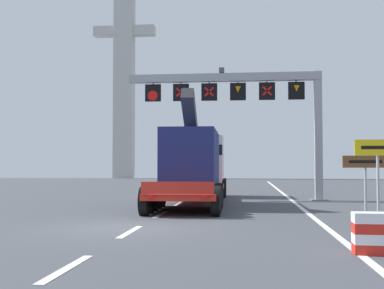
% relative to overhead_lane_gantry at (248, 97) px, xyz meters
% --- Properties ---
extents(ground, '(112.00, 112.00, 0.00)m').
position_rel_overhead_lane_gantry_xyz_m(ground, '(-3.88, -12.68, -5.67)').
color(ground, '#424449').
extents(lane_markings, '(0.20, 64.14, 0.01)m').
position_rel_overhead_lane_gantry_xyz_m(lane_markings, '(-3.45, 12.09, -5.66)').
color(lane_markings, silver).
rests_on(lane_markings, ground).
extents(edge_line_right, '(0.20, 63.00, 0.01)m').
position_rel_overhead_lane_gantry_xyz_m(edge_line_right, '(2.32, -0.68, -5.66)').
color(edge_line_right, silver).
rests_on(edge_line_right, ground).
extents(overhead_lane_gantry, '(10.91, 0.90, 7.32)m').
position_rel_overhead_lane_gantry_xyz_m(overhead_lane_gantry, '(0.00, 0.00, 0.00)').
color(overhead_lane_gantry, '#9EA0A5').
rests_on(overhead_lane_gantry, ground).
extents(heavy_haul_truck_red, '(3.20, 14.10, 5.30)m').
position_rel_overhead_lane_gantry_xyz_m(heavy_haul_truck_red, '(-2.75, -1.57, -3.68)').
color(heavy_haul_truck_red, red).
rests_on(heavy_haul_truck_red, ground).
extents(exit_sign_yellow, '(1.61, 0.15, 2.83)m').
position_rel_overhead_lane_gantry_xyz_m(exit_sign_yellow, '(4.50, -9.47, -3.50)').
color(exit_sign_yellow, '#9EA0A5').
rests_on(exit_sign_yellow, ground).
extents(tourist_info_sign_brown, '(1.76, 0.15, 2.30)m').
position_rel_overhead_lane_gantry_xyz_m(tourist_info_sign_brown, '(4.55, -7.36, -3.88)').
color(tourist_info_sign_brown, '#9EA0A5').
rests_on(tourist_info_sign_brown, ground).
extents(crash_barrier_striped, '(1.02, 0.53, 0.90)m').
position_rel_overhead_lane_gantry_xyz_m(crash_barrier_striped, '(2.69, -16.51, -5.22)').
color(crash_barrier_striped, red).
rests_on(crash_barrier_striped, ground).
extents(bridge_pylon_distant, '(9.00, 2.00, 34.61)m').
position_rel_overhead_lane_gantry_xyz_m(bridge_pylon_distant, '(-17.81, 43.53, 12.03)').
color(bridge_pylon_distant, '#B7B7B2').
rests_on(bridge_pylon_distant, ground).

